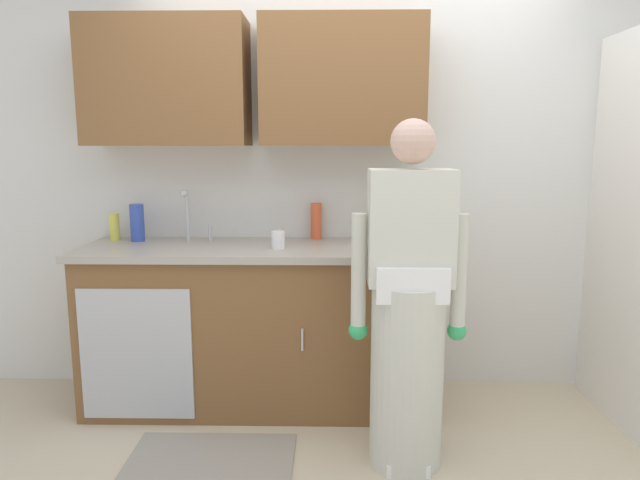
# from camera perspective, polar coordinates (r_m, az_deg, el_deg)

# --- Properties ---
(ground_plane) EXTENTS (9.00, 9.00, 0.00)m
(ground_plane) POSITION_cam_1_polar(r_m,az_deg,el_deg) (2.87, 3.55, -22.10)
(ground_plane) COLOR beige
(kitchen_wall_with_uppers) EXTENTS (4.80, 0.44, 2.70)m
(kitchen_wall_with_uppers) POSITION_cam_1_polar(r_m,az_deg,el_deg) (3.43, 0.77, 9.11)
(kitchen_wall_with_uppers) COLOR silver
(kitchen_wall_with_uppers) RESTS_ON ground
(counter_cabinet) EXTENTS (1.90, 0.62, 0.90)m
(counter_cabinet) POSITION_cam_1_polar(r_m,az_deg,el_deg) (3.34, -6.54, -8.90)
(counter_cabinet) COLOR brown
(counter_cabinet) RESTS_ON ground
(countertop) EXTENTS (1.96, 0.66, 0.04)m
(countertop) POSITION_cam_1_polar(r_m,az_deg,el_deg) (3.22, -6.64, -0.94)
(countertop) COLOR #A8A093
(countertop) RESTS_ON counter_cabinet
(sink) EXTENTS (0.50, 0.36, 0.35)m
(sink) POSITION_cam_1_polar(r_m,az_deg,el_deg) (3.30, -13.09, -0.78)
(sink) COLOR #B7BABF
(sink) RESTS_ON counter_cabinet
(person_at_sink) EXTENTS (0.55, 0.34, 1.62)m
(person_at_sink) POSITION_cam_1_polar(r_m,az_deg,el_deg) (2.66, 8.90, -8.32)
(person_at_sink) COLOR white
(person_at_sink) RESTS_ON ground
(floor_mat) EXTENTS (0.80, 0.50, 0.01)m
(floor_mat) POSITION_cam_1_polar(r_m,az_deg,el_deg) (2.96, -11.01, -21.02)
(floor_mat) COLOR gray
(floor_mat) RESTS_ON ground
(bottle_water_tall) EXTENTS (0.08, 0.08, 0.25)m
(bottle_water_tall) POSITION_cam_1_polar(r_m,az_deg,el_deg) (3.40, 6.53, 2.14)
(bottle_water_tall) COLOR #D8D14C
(bottle_water_tall) RESTS_ON countertop
(bottle_cleaner_spray) EXTENTS (0.08, 0.08, 0.22)m
(bottle_cleaner_spray) POSITION_cam_1_polar(r_m,az_deg,el_deg) (3.51, -17.99, 1.67)
(bottle_cleaner_spray) COLOR #334CB2
(bottle_cleaner_spray) RESTS_ON countertop
(bottle_dish_liquid) EXTENTS (0.08, 0.08, 0.27)m
(bottle_dish_liquid) POSITION_cam_1_polar(r_m,az_deg,el_deg) (3.34, 8.38, 2.10)
(bottle_dish_liquid) COLOR #2D8C4C
(bottle_dish_liquid) RESTS_ON countertop
(bottle_water_short) EXTENTS (0.07, 0.07, 0.22)m
(bottle_water_short) POSITION_cam_1_polar(r_m,az_deg,el_deg) (3.41, -0.39, 1.91)
(bottle_water_short) COLOR #E05933
(bottle_water_short) RESTS_ON countertop
(bottle_soap) EXTENTS (0.06, 0.06, 0.16)m
(bottle_soap) POSITION_cam_1_polar(r_m,az_deg,el_deg) (3.58, -20.05, 1.26)
(bottle_soap) COLOR #D8D14C
(bottle_soap) RESTS_ON countertop
(cup_by_sink) EXTENTS (0.08, 0.08, 0.10)m
(cup_by_sink) POSITION_cam_1_polar(r_m,az_deg,el_deg) (3.11, -4.24, 0.02)
(cup_by_sink) COLOR white
(cup_by_sink) RESTS_ON countertop
(knife_on_counter) EXTENTS (0.21, 0.15, 0.01)m
(knife_on_counter) POSITION_cam_1_polar(r_m,az_deg,el_deg) (3.16, 5.86, -0.70)
(knife_on_counter) COLOR silver
(knife_on_counter) RESTS_ON countertop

